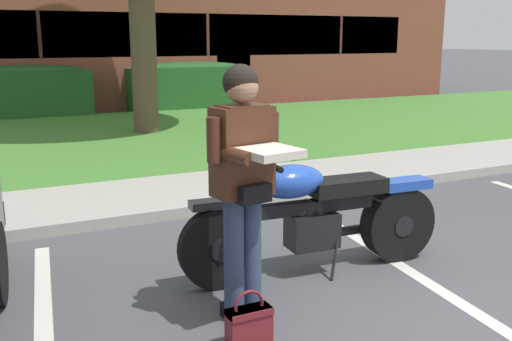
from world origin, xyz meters
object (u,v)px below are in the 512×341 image
(motorcycle, at_px, (324,214))
(hedge_left, at_px, (23,91))
(hedge_center_left, at_px, (188,85))
(handbag, at_px, (249,323))
(brick_building, at_px, (20,38))
(rider_person, at_px, (244,174))

(motorcycle, bearing_deg, hedge_left, 96.37)
(hedge_left, relative_size, hedge_center_left, 0.96)
(handbag, bearing_deg, motorcycle, 37.18)
(motorcycle, bearing_deg, brick_building, 92.62)
(hedge_center_left, distance_m, brick_building, 6.45)
(motorcycle, bearing_deg, rider_person, -153.21)
(rider_person, xyz_separation_m, hedge_left, (-0.29, 11.41, -0.36))
(handbag, bearing_deg, brick_building, 88.93)
(handbag, relative_size, brick_building, 0.01)
(motorcycle, relative_size, handbag, 6.23)
(hedge_center_left, relative_size, brick_building, 0.13)
(motorcycle, relative_size, brick_building, 0.09)
(rider_person, bearing_deg, motorcycle, 26.79)
(handbag, bearing_deg, rider_person, 68.94)
(handbag, distance_m, brick_building, 17.07)
(motorcycle, distance_m, hedge_center_left, 11.31)
(handbag, xyz_separation_m, hedge_center_left, (3.89, 11.75, 0.51))
(hedge_center_left, bearing_deg, hedge_left, 180.00)
(motorcycle, distance_m, brick_building, 16.25)
(motorcycle, distance_m, rider_person, 1.17)
(motorcycle, xyz_separation_m, brick_building, (-0.74, 16.18, 1.37))
(handbag, height_order, brick_building, brick_building)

